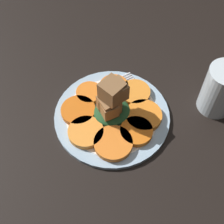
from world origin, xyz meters
TOP-DOWN VIEW (x-y plane):
  - table_slab at (0.00, 0.00)cm, footprint 120.00×120.00cm
  - plate at (0.00, 0.00)cm, footprint 26.27×26.27cm
  - carrot_slice_0 at (-3.70, -6.46)cm, footprint 6.90×6.90cm
  - carrot_slice_1 at (2.32, -7.33)cm, footprint 6.21×6.21cm
  - carrot_slice_2 at (6.60, -3.91)cm, footprint 7.82×7.82cm
  - carrot_slice_3 at (7.32, 2.02)cm, footprint 7.76×7.76cm
  - carrot_slice_4 at (3.20, 7.05)cm, footprint 8.29×8.29cm
  - carrot_slice_5 at (-2.59, 6.67)cm, footprint 7.13×7.13cm
  - carrot_slice_6 at (-5.99, 3.84)cm, footprint 8.24×8.24cm
  - carrot_slice_7 at (-7.41, -2.74)cm, footprint 7.16×7.16cm
  - center_pile at (0.12, 0.09)cm, footprint 8.38×7.55cm
  - fork at (-0.55, -7.19)cm, footprint 19.13×3.41cm
  - water_glass at (-22.89, 7.62)cm, footprint 7.98×7.98cm

SIDE VIEW (x-z plane):
  - table_slab at x=0.00cm, z-range 0.00..2.00cm
  - plate at x=0.00cm, z-range 1.99..3.04cm
  - fork at x=-0.55cm, z-range 3.10..3.50cm
  - carrot_slice_0 at x=-3.70cm, z-range 3.10..4.45cm
  - carrot_slice_1 at x=2.32cm, z-range 3.10..4.45cm
  - carrot_slice_2 at x=6.60cm, z-range 3.10..4.45cm
  - carrot_slice_3 at x=7.32cm, z-range 3.10..4.45cm
  - carrot_slice_4 at x=3.20cm, z-range 3.10..4.45cm
  - carrot_slice_5 at x=-2.59cm, z-range 3.10..4.45cm
  - carrot_slice_6 at x=-5.99cm, z-range 3.10..4.45cm
  - carrot_slice_7 at x=-7.41cm, z-range 3.10..4.45cm
  - center_pile at x=0.12cm, z-range 2.22..13.16cm
  - water_glass at x=-22.89cm, z-range 2.00..13.97cm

